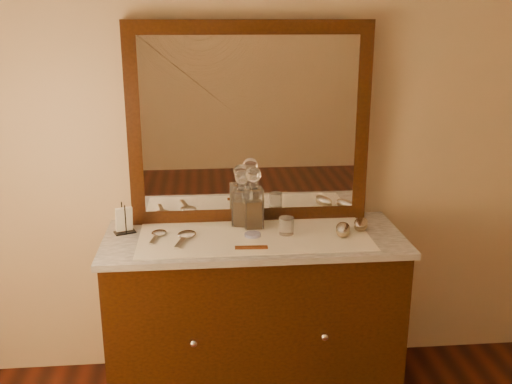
{
  "coord_description": "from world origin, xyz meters",
  "views": [
    {
      "loc": [
        -0.23,
        -0.65,
        1.86
      ],
      "look_at": [
        0.0,
        1.85,
        1.1
      ],
      "focal_mm": 40.73,
      "sensor_mm": 36.0,
      "label": 1
    }
  ],
  "objects_px": {
    "hand_mirror_outer": "(158,234)",
    "comb": "(251,247)",
    "decanter_right": "(253,204)",
    "brush_near": "(343,229)",
    "decanter_left": "(242,204)",
    "dresser_cabinet": "(254,317)",
    "napkin_rack": "(124,221)",
    "hand_mirror_inner": "(186,236)",
    "mirror_frame": "(250,124)",
    "brush_far": "(361,224)",
    "pin_dish": "(253,235)"
  },
  "relations": [
    {
      "from": "pin_dish",
      "to": "decanter_left",
      "type": "relative_size",
      "value": 0.28
    },
    {
      "from": "decanter_left",
      "to": "mirror_frame",
      "type": "bearing_deg",
      "value": 64.08
    },
    {
      "from": "napkin_rack",
      "to": "decanter_right",
      "type": "relative_size",
      "value": 0.48
    },
    {
      "from": "decanter_right",
      "to": "hand_mirror_outer",
      "type": "distance_m",
      "value": 0.49
    },
    {
      "from": "brush_far",
      "to": "hand_mirror_outer",
      "type": "relative_size",
      "value": 0.85
    },
    {
      "from": "comb",
      "to": "brush_far",
      "type": "bearing_deg",
      "value": 23.33
    },
    {
      "from": "pin_dish",
      "to": "brush_far",
      "type": "distance_m",
      "value": 0.55
    },
    {
      "from": "decanter_left",
      "to": "hand_mirror_outer",
      "type": "relative_size",
      "value": 1.5
    },
    {
      "from": "napkin_rack",
      "to": "brush_near",
      "type": "distance_m",
      "value": 1.06
    },
    {
      "from": "mirror_frame",
      "to": "hand_mirror_inner",
      "type": "xyz_separation_m",
      "value": [
        -0.33,
        -0.25,
        -0.49
      ]
    },
    {
      "from": "pin_dish",
      "to": "hand_mirror_inner",
      "type": "xyz_separation_m",
      "value": [
        -0.32,
        0.01,
        0.0
      ]
    },
    {
      "from": "dresser_cabinet",
      "to": "decanter_right",
      "type": "height_order",
      "value": "decanter_right"
    },
    {
      "from": "brush_far",
      "to": "brush_near",
      "type": "bearing_deg",
      "value": -147.2
    },
    {
      "from": "hand_mirror_outer",
      "to": "decanter_left",
      "type": "bearing_deg",
      "value": 15.29
    },
    {
      "from": "pin_dish",
      "to": "brush_near",
      "type": "xyz_separation_m",
      "value": [
        0.44,
        -0.01,
        0.01
      ]
    },
    {
      "from": "pin_dish",
      "to": "dresser_cabinet",
      "type": "bearing_deg",
      "value": 61.67
    },
    {
      "from": "brush_far",
      "to": "hand_mirror_inner",
      "type": "relative_size",
      "value": 0.7
    },
    {
      "from": "mirror_frame",
      "to": "decanter_left",
      "type": "xyz_separation_m",
      "value": [
        -0.05,
        -0.1,
        -0.39
      ]
    },
    {
      "from": "dresser_cabinet",
      "to": "brush_near",
      "type": "height_order",
      "value": "brush_near"
    },
    {
      "from": "decanter_right",
      "to": "brush_near",
      "type": "relative_size",
      "value": 1.88
    },
    {
      "from": "hand_mirror_outer",
      "to": "comb",
      "type": "bearing_deg",
      "value": -24.95
    },
    {
      "from": "dresser_cabinet",
      "to": "napkin_rack",
      "type": "height_order",
      "value": "napkin_rack"
    },
    {
      "from": "decanter_right",
      "to": "brush_near",
      "type": "height_order",
      "value": "decanter_right"
    },
    {
      "from": "comb",
      "to": "napkin_rack",
      "type": "xyz_separation_m",
      "value": [
        -0.6,
        0.27,
        0.05
      ]
    },
    {
      "from": "brush_near",
      "to": "decanter_left",
      "type": "bearing_deg",
      "value": 160.41
    },
    {
      "from": "decanter_right",
      "to": "brush_near",
      "type": "distance_m",
      "value": 0.46
    },
    {
      "from": "brush_far",
      "to": "hand_mirror_outer",
      "type": "bearing_deg",
      "value": -179.28
    },
    {
      "from": "dresser_cabinet",
      "to": "hand_mirror_outer",
      "type": "relative_size",
      "value": 7.36
    },
    {
      "from": "napkin_rack",
      "to": "decanter_left",
      "type": "distance_m",
      "value": 0.58
    },
    {
      "from": "dresser_cabinet",
      "to": "brush_near",
      "type": "bearing_deg",
      "value": -2.9
    },
    {
      "from": "decanter_right",
      "to": "hand_mirror_inner",
      "type": "xyz_separation_m",
      "value": [
        -0.33,
        -0.12,
        -0.11
      ]
    },
    {
      "from": "mirror_frame",
      "to": "decanter_left",
      "type": "bearing_deg",
      "value": -115.92
    },
    {
      "from": "mirror_frame",
      "to": "napkin_rack",
      "type": "xyz_separation_m",
      "value": [
        -0.63,
        -0.15,
        -0.44
      ]
    },
    {
      "from": "brush_near",
      "to": "brush_far",
      "type": "height_order",
      "value": "brush_near"
    },
    {
      "from": "mirror_frame",
      "to": "hand_mirror_inner",
      "type": "bearing_deg",
      "value": -142.56
    },
    {
      "from": "comb",
      "to": "brush_near",
      "type": "relative_size",
      "value": 0.91
    },
    {
      "from": "comb",
      "to": "pin_dish",
      "type": "bearing_deg",
      "value": 85.34
    },
    {
      "from": "brush_far",
      "to": "hand_mirror_outer",
      "type": "height_order",
      "value": "brush_far"
    },
    {
      "from": "dresser_cabinet",
      "to": "pin_dish",
      "type": "height_order",
      "value": "pin_dish"
    },
    {
      "from": "decanter_left",
      "to": "brush_far",
      "type": "xyz_separation_m",
      "value": [
        0.59,
        -0.1,
        -0.09
      ]
    },
    {
      "from": "pin_dish",
      "to": "brush_far",
      "type": "bearing_deg",
      "value": 6.58
    },
    {
      "from": "dresser_cabinet",
      "to": "brush_far",
      "type": "distance_m",
      "value": 0.71
    },
    {
      "from": "napkin_rack",
      "to": "brush_far",
      "type": "bearing_deg",
      "value": -2.54
    },
    {
      "from": "hand_mirror_outer",
      "to": "hand_mirror_inner",
      "type": "relative_size",
      "value": 0.82
    },
    {
      "from": "hand_mirror_outer",
      "to": "hand_mirror_inner",
      "type": "distance_m",
      "value": 0.14
    },
    {
      "from": "napkin_rack",
      "to": "decanter_right",
      "type": "bearing_deg",
      "value": 1.32
    },
    {
      "from": "decanter_right",
      "to": "hand_mirror_outer",
      "type": "relative_size",
      "value": 1.63
    },
    {
      "from": "pin_dish",
      "to": "decanter_right",
      "type": "bearing_deg",
      "value": 83.58
    },
    {
      "from": "brush_near",
      "to": "brush_far",
      "type": "bearing_deg",
      "value": 32.8
    },
    {
      "from": "decanter_right",
      "to": "hand_mirror_inner",
      "type": "distance_m",
      "value": 0.37
    }
  ]
}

